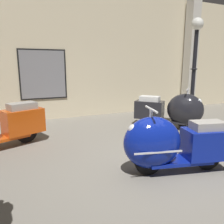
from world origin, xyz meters
name	(u,v)px	position (x,y,z in m)	size (l,w,h in m)	color
ground_plane	(170,167)	(0.00, 0.00, 0.00)	(60.00, 60.00, 0.00)	slate
showroom_back_wall	(92,54)	(0.12, 4.15, 1.92)	(18.00, 0.63, 3.85)	beige
scooter_1	(169,144)	(-0.16, -0.14, 0.46)	(1.71, 0.84, 1.00)	black
scooter_2	(174,110)	(1.48, 1.79, 0.47)	(1.51, 1.59, 1.04)	black
lamppost	(195,59)	(2.56, 2.34, 1.76)	(0.34, 0.34, 2.87)	black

